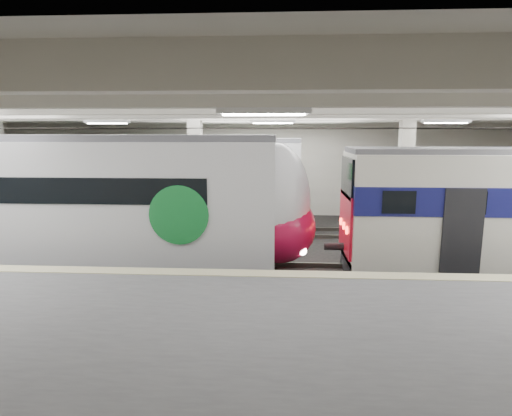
{
  "coord_description": "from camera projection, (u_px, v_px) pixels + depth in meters",
  "views": [
    {
      "loc": [
        0.3,
        -13.45,
        4.61
      ],
      "look_at": [
        -0.54,
        1.0,
        2.0
      ],
      "focal_mm": 30.0,
      "sensor_mm": 36.0,
      "label": 1
    }
  ],
  "objects": [
    {
      "name": "modern_emu",
      "position": [
        119.0,
        206.0,
        13.93
      ],
      "size": [
        13.95,
        2.88,
        4.49
      ],
      "color": "silver",
      "rests_on": "ground"
    },
    {
      "name": "station_hall",
      "position": [
        270.0,
        181.0,
        11.76
      ],
      "size": [
        36.0,
        24.0,
        5.75
      ],
      "color": "black",
      "rests_on": "ground"
    },
    {
      "name": "far_train",
      "position": [
        152.0,
        185.0,
        19.37
      ],
      "size": [
        13.46,
        3.12,
        4.3
      ],
      "rotation": [
        0.0,
        0.0,
        -0.03
      ],
      "color": "silver",
      "rests_on": "ground"
    }
  ]
}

